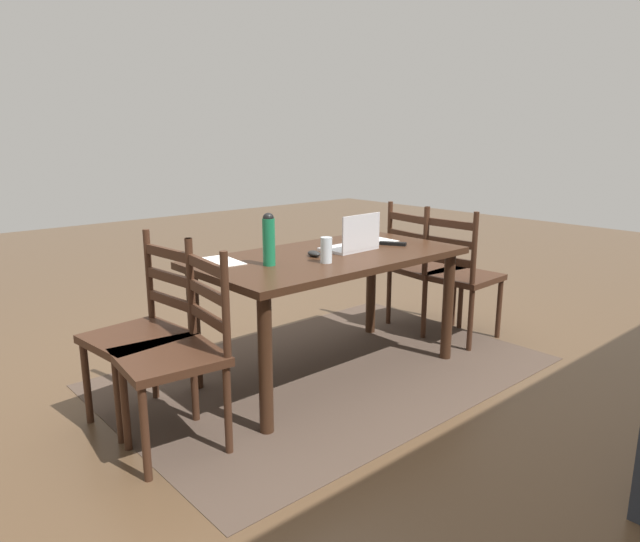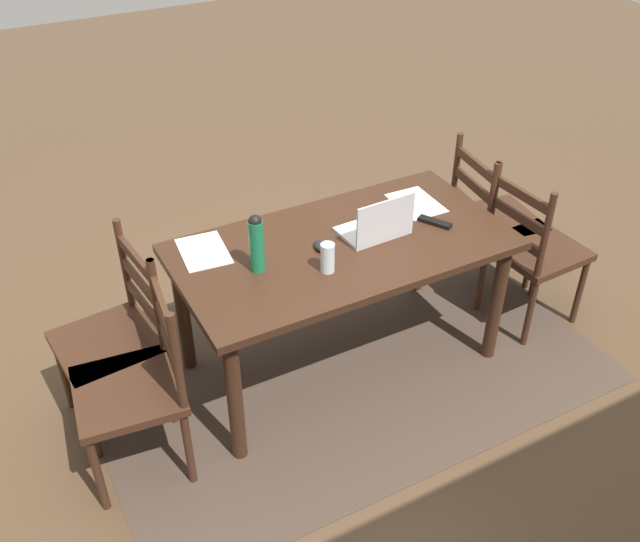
# 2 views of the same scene
# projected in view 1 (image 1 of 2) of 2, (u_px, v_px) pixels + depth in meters

# --- Properties ---
(ground_plane) EXTENTS (14.00, 14.00, 0.00)m
(ground_plane) POSITION_uv_depth(u_px,v_px,m) (329.00, 372.00, 3.55)
(ground_plane) COLOR brown
(area_rug) EXTENTS (2.58, 1.73, 0.01)m
(area_rug) POSITION_uv_depth(u_px,v_px,m) (329.00, 371.00, 3.54)
(area_rug) COLOR #47382D
(area_rug) RESTS_ON ground
(dining_table) EXTENTS (1.61, 0.84, 0.75)m
(dining_table) POSITION_uv_depth(u_px,v_px,m) (329.00, 270.00, 3.39)
(dining_table) COLOR #382114
(dining_table) RESTS_ON ground
(chair_left_near) EXTENTS (0.49, 0.49, 0.95)m
(chair_left_near) POSITION_uv_depth(u_px,v_px,m) (422.00, 268.00, 4.27)
(chair_left_near) COLOR #3D2316
(chair_left_near) RESTS_ON ground
(chair_right_near) EXTENTS (0.48, 0.48, 0.95)m
(chair_right_near) POSITION_uv_depth(u_px,v_px,m) (145.00, 334.00, 2.86)
(chair_right_near) COLOR #3D2316
(chair_right_near) RESTS_ON ground
(chair_right_far) EXTENTS (0.49, 0.49, 0.95)m
(chair_right_far) POSITION_uv_depth(u_px,v_px,m) (178.00, 353.00, 2.61)
(chair_right_far) COLOR #3D2316
(chair_right_far) RESTS_ON ground
(chair_left_far) EXTENTS (0.46, 0.46, 0.95)m
(chair_left_far) POSITION_uv_depth(u_px,v_px,m) (460.00, 276.00, 4.02)
(chair_left_far) COLOR #3D2316
(chair_left_far) RESTS_ON ground
(laptop) EXTENTS (0.33, 0.23, 0.23)m
(laptop) POSITION_uv_depth(u_px,v_px,m) (354.00, 241.00, 3.46)
(laptop) COLOR silver
(laptop) RESTS_ON dining_table
(water_bottle) EXTENTS (0.07, 0.07, 0.28)m
(water_bottle) POSITION_uv_depth(u_px,v_px,m) (269.00, 238.00, 3.05)
(water_bottle) COLOR #197247
(water_bottle) RESTS_ON dining_table
(drinking_glass) EXTENTS (0.06, 0.06, 0.14)m
(drinking_glass) POSITION_uv_depth(u_px,v_px,m) (326.00, 250.00, 3.13)
(drinking_glass) COLOR silver
(drinking_glass) RESTS_ON dining_table
(computer_mouse) EXTENTS (0.07, 0.11, 0.03)m
(computer_mouse) POSITION_uv_depth(u_px,v_px,m) (314.00, 254.00, 3.30)
(computer_mouse) COLOR black
(computer_mouse) RESTS_ON dining_table
(tv_remote) EXTENTS (0.12, 0.17, 0.02)m
(tv_remote) POSITION_uv_depth(u_px,v_px,m) (393.00, 244.00, 3.64)
(tv_remote) COLOR black
(tv_remote) RESTS_ON dining_table
(paper_stack_left) EXTENTS (0.22, 0.30, 0.00)m
(paper_stack_left) POSITION_uv_depth(u_px,v_px,m) (372.00, 240.00, 3.82)
(paper_stack_left) COLOR white
(paper_stack_left) RESTS_ON dining_table
(paper_stack_right) EXTENTS (0.24, 0.32, 0.00)m
(paper_stack_right) POSITION_uv_depth(u_px,v_px,m) (218.00, 262.00, 3.16)
(paper_stack_right) COLOR white
(paper_stack_right) RESTS_ON dining_table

